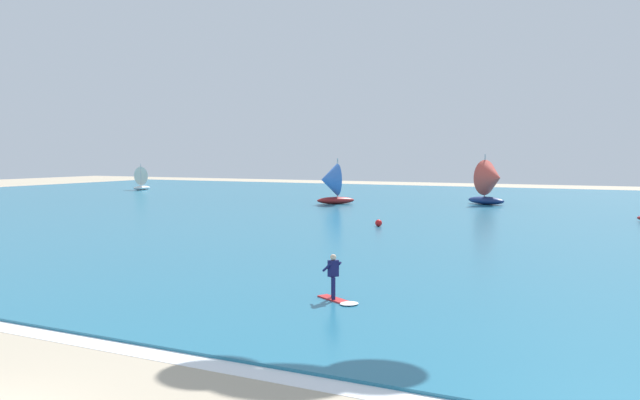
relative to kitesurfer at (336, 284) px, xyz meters
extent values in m
cube|color=#236B89|center=(-2.33, 37.99, -0.65)|extent=(160.00, 90.00, 0.10)
cube|color=white|center=(-4.89, -7.14, -0.70)|extent=(101.44, 1.38, 0.01)
cube|color=red|center=(-0.17, 0.09, -0.58)|extent=(1.44, 1.06, 0.05)
cylinder|color=#19194C|center=(-0.07, -0.10, -0.15)|extent=(0.14, 0.14, 0.80)
cylinder|color=#19194C|center=(-0.27, 0.28, -0.15)|extent=(0.14, 0.14, 0.80)
cube|color=#19194C|center=(-0.17, 0.09, 0.55)|extent=(0.37, 0.42, 0.60)
sphere|color=beige|center=(-0.17, 0.09, 0.96)|extent=(0.22, 0.22, 0.22)
cylinder|color=#19194C|center=(-0.34, -0.06, 0.60)|extent=(0.48, 0.32, 0.39)
cylinder|color=#19194C|center=(-0.13, 0.32, 0.60)|extent=(0.48, 0.32, 0.39)
ellipsoid|color=white|center=(0.66, -0.37, -0.56)|extent=(0.86, 0.90, 0.08)
ellipsoid|color=white|center=(-55.75, 51.71, -0.29)|extent=(1.22, 3.32, 0.62)
cylinder|color=silver|center=(-55.76, 51.55, 1.66)|extent=(0.10, 0.10, 3.29)
cone|color=silver|center=(-55.74, 52.27, 1.49)|extent=(2.80, 1.52, 2.76)
ellipsoid|color=navy|center=(-3.86, 46.66, -0.18)|extent=(4.70, 3.34, 0.84)
cylinder|color=silver|center=(-4.05, 46.75, 2.47)|extent=(0.14, 0.14, 4.48)
cone|color=#D84C3F|center=(-3.17, 46.32, 2.25)|extent=(3.41, 4.24, 3.76)
ellipsoid|color=maroon|center=(-18.45, 40.19, -0.22)|extent=(4.04, 3.73, 0.77)
cylinder|color=silver|center=(-18.31, 40.32, 2.22)|extent=(0.13, 0.13, 4.10)
cone|color=#3F72CC|center=(-18.99, 39.74, 2.01)|extent=(3.60, 3.79, 3.45)
sphere|color=red|center=(-6.90, 22.56, -0.35)|extent=(0.51, 0.51, 0.51)
camera|label=1|loc=(9.22, -20.19, 4.67)|focal=34.92mm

